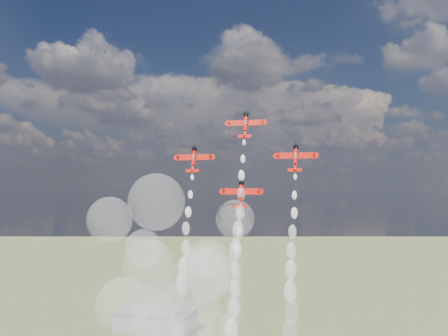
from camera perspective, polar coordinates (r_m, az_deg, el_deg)
hangar at (r=367.45m, az=-7.45°, el=-16.10°), size 50.00×28.00×13.00m
plane_lead at (r=161.09m, az=2.35°, el=4.73°), size 11.53×4.63×8.04m
plane_left at (r=161.47m, az=-3.33°, el=0.96°), size 11.53×4.63×8.04m
plane_right at (r=154.35m, az=7.79°, el=1.11°), size 11.53×4.63×8.04m
plane_slot at (r=153.93m, az=1.84°, el=-2.82°), size 11.53×4.63×8.04m
smoke_trail_lead at (r=149.22m, az=1.09°, el=-12.71°), size 5.73×19.10×55.31m
smoke_trail_left at (r=152.85m, az=-5.02°, el=-16.47°), size 5.62×18.90×55.20m
smoke_trail_right at (r=145.71m, az=7.11°, el=-17.23°), size 5.43×18.99×55.32m
drifted_smoke_cloud at (r=191.53m, az=-5.72°, el=-11.59°), size 58.06×40.91×62.90m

